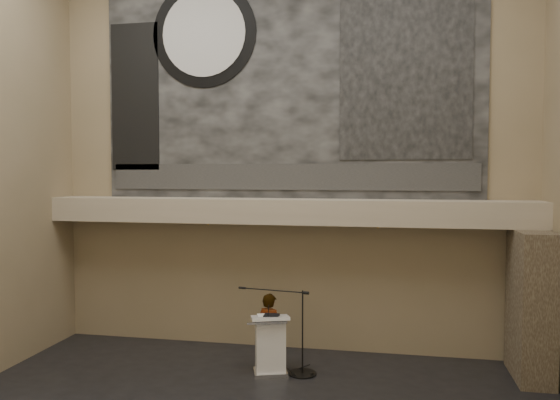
# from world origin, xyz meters

# --- Properties ---
(wall_back) EXTENTS (10.00, 0.02, 8.50)m
(wall_back) POSITION_xyz_m (0.00, 4.00, 4.25)
(wall_back) COLOR #837353
(wall_back) RESTS_ON floor
(wall_front) EXTENTS (10.00, 0.02, 8.50)m
(wall_front) POSITION_xyz_m (0.00, -4.00, 4.25)
(wall_front) COLOR #837353
(wall_front) RESTS_ON floor
(soffit) EXTENTS (10.00, 0.80, 0.50)m
(soffit) POSITION_xyz_m (0.00, 3.60, 2.95)
(soffit) COLOR tan
(soffit) RESTS_ON wall_back
(sprinkler_left) EXTENTS (0.04, 0.04, 0.06)m
(sprinkler_left) POSITION_xyz_m (-1.60, 3.55, 2.67)
(sprinkler_left) COLOR #B2893D
(sprinkler_left) RESTS_ON soffit
(sprinkler_right) EXTENTS (0.04, 0.04, 0.06)m
(sprinkler_right) POSITION_xyz_m (1.90, 3.55, 2.67)
(sprinkler_right) COLOR #B2893D
(sprinkler_right) RESTS_ON soffit
(banner) EXTENTS (8.00, 0.05, 5.00)m
(banner) POSITION_xyz_m (0.00, 3.97, 5.70)
(banner) COLOR black
(banner) RESTS_ON wall_back
(banner_text_strip) EXTENTS (7.76, 0.02, 0.55)m
(banner_text_strip) POSITION_xyz_m (0.00, 3.93, 3.65)
(banner_text_strip) COLOR #2B2B2B
(banner_text_strip) RESTS_ON banner
(banner_clock_rim) EXTENTS (2.30, 0.02, 2.30)m
(banner_clock_rim) POSITION_xyz_m (-1.80, 3.93, 6.70)
(banner_clock_rim) COLOR black
(banner_clock_rim) RESTS_ON banner
(banner_clock_face) EXTENTS (1.84, 0.02, 1.84)m
(banner_clock_face) POSITION_xyz_m (-1.80, 3.91, 6.70)
(banner_clock_face) COLOR silver
(banner_clock_face) RESTS_ON banner
(banner_building_print) EXTENTS (2.60, 0.02, 3.60)m
(banner_building_print) POSITION_xyz_m (2.40, 3.93, 5.80)
(banner_building_print) COLOR black
(banner_building_print) RESTS_ON banner
(banner_brick_print) EXTENTS (1.10, 0.02, 3.20)m
(banner_brick_print) POSITION_xyz_m (-3.40, 3.93, 5.40)
(banner_brick_print) COLOR black
(banner_brick_print) RESTS_ON banner
(stone_pier) EXTENTS (0.60, 1.40, 2.70)m
(stone_pier) POSITION_xyz_m (4.65, 3.15, 1.35)
(stone_pier) COLOR #433729
(stone_pier) RESTS_ON floor
(lectern) EXTENTS (0.81, 0.68, 1.13)m
(lectern) POSITION_xyz_m (-0.02, 2.38, 0.55)
(lectern) COLOR silver
(lectern) RESTS_ON floor
(binder) EXTENTS (0.28, 0.23, 0.04)m
(binder) POSITION_xyz_m (0.01, 2.35, 1.12)
(binder) COLOR black
(binder) RESTS_ON lectern
(papers) EXTENTS (0.33, 0.38, 0.00)m
(papers) POSITION_xyz_m (-0.14, 2.37, 1.10)
(papers) COLOR white
(papers) RESTS_ON lectern
(speaker_person) EXTENTS (0.62, 0.53, 1.45)m
(speaker_person) POSITION_xyz_m (-0.10, 2.69, 0.72)
(speaker_person) COLOR white
(speaker_person) RESTS_ON floor
(mic_stand) EXTENTS (1.53, 0.52, 1.57)m
(mic_stand) POSITION_xyz_m (0.51, 2.52, 0.24)
(mic_stand) COLOR black
(mic_stand) RESTS_ON floor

